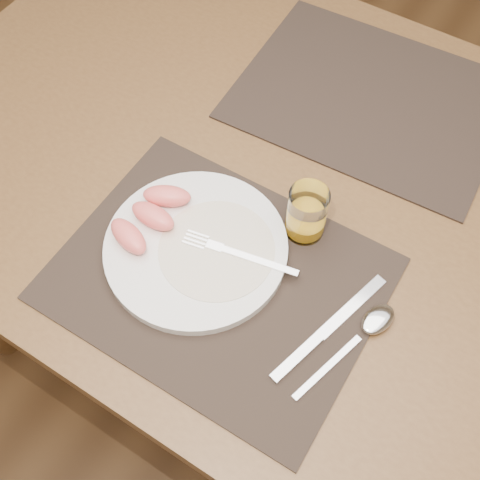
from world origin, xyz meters
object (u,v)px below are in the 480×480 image
(fork, at_px, (230,251))
(table, at_px, (298,210))
(juice_glass, at_px, (306,215))
(placemat_near, at_px, (218,278))
(spoon, at_px, (371,326))
(plate, at_px, (196,248))
(placemat_far, at_px, (370,98))
(knife, at_px, (320,336))

(fork, bearing_deg, table, 83.49)
(fork, height_order, juice_glass, juice_glass)
(placemat_near, distance_m, spoon, 0.22)
(placemat_near, bearing_deg, spoon, 11.93)
(plate, height_order, fork, fork)
(placemat_far, xyz_separation_m, spoon, (0.19, -0.39, 0.01))
(placemat_near, xyz_separation_m, placemat_far, (0.03, 0.44, 0.00))
(placemat_far, height_order, spoon, spoon)
(fork, relative_size, knife, 0.81)
(plate, relative_size, knife, 1.25)
(placemat_far, bearing_deg, juice_glass, -83.54)
(fork, bearing_deg, knife, -13.02)
(table, xyz_separation_m, plate, (-0.07, -0.20, 0.10))
(placemat_near, distance_m, juice_glass, 0.16)
(plate, height_order, knife, plate)
(placemat_near, xyz_separation_m, knife, (0.17, -0.00, 0.00))
(placemat_near, xyz_separation_m, juice_glass, (0.07, 0.14, 0.04))
(fork, relative_size, spoon, 0.92)
(table, distance_m, plate, 0.23)
(placemat_near, xyz_separation_m, fork, (-0.00, 0.04, 0.02))
(spoon, bearing_deg, table, 139.25)
(plate, xyz_separation_m, fork, (0.05, 0.02, 0.01))
(plate, bearing_deg, spoon, 5.37)
(fork, distance_m, juice_glass, 0.12)
(juice_glass, bearing_deg, plate, -134.83)
(juice_glass, bearing_deg, fork, -124.04)
(knife, bearing_deg, placemat_near, 179.54)
(fork, height_order, spoon, fork)
(plate, bearing_deg, knife, -5.81)
(table, distance_m, spoon, 0.28)
(spoon, bearing_deg, juice_glass, 149.19)
(spoon, bearing_deg, placemat_near, -168.07)
(placemat_far, relative_size, plate, 1.67)
(plate, xyz_separation_m, juice_glass, (0.12, 0.12, 0.03))
(placemat_far, bearing_deg, spoon, -64.40)
(placemat_near, relative_size, knife, 2.08)
(table, xyz_separation_m, knife, (0.15, -0.22, 0.09))
(plate, height_order, spoon, plate)
(placemat_far, relative_size, juice_glass, 5.06)
(knife, bearing_deg, placemat_far, 107.20)
(plate, distance_m, fork, 0.05)
(table, distance_m, juice_glass, 0.16)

